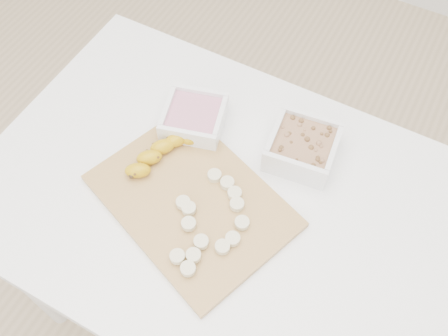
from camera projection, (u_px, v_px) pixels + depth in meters
The scene contains 7 objects.
ground at pixel (220, 302), 1.67m from camera, with size 3.50×3.50×0.00m, color #C6AD89.
table at pixel (218, 215), 1.12m from camera, with size 1.00×0.70×0.75m.
bowl_yogurt at pixel (194, 118), 1.10m from camera, with size 0.16×0.16×0.06m.
bowl_granola at pixel (303, 147), 1.06m from camera, with size 0.15×0.15×0.06m.
cutting_board at pixel (192, 201), 1.02m from camera, with size 0.39×0.28×0.01m, color tan.
banana at pixel (163, 152), 1.05m from camera, with size 0.05×0.19×0.03m, color #BA8F0C, non-canonical shape.
banana_slices at pixel (210, 222), 0.97m from camera, with size 0.15×0.23×0.02m.
Camera 1 is at (0.25, -0.43, 1.66)m, focal length 40.00 mm.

